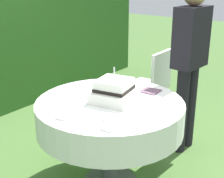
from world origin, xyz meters
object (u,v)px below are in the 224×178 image
at_px(cake_table, 110,116).
at_px(wedding_cake, 114,91).
at_px(serving_plate_left, 64,116).
at_px(garden_chair, 153,82).
at_px(napkin_stack, 151,91).
at_px(serving_plate_near, 110,118).
at_px(serving_plate_far, 110,127).
at_px(standing_person, 190,58).

relative_size(cake_table, wedding_cake, 3.20).
height_order(serving_plate_left, garden_chair, garden_chair).
distance_m(napkin_stack, garden_chair, 0.89).
bearing_deg(wedding_cake, garden_chair, 14.68).
xyz_separation_m(cake_table, serving_plate_near, (-0.25, -0.20, 0.13)).
xyz_separation_m(serving_plate_far, garden_chair, (1.50, 0.56, -0.20)).
bearing_deg(serving_plate_near, standing_person, -1.71).
bearing_deg(serving_plate_left, cake_table, -10.58).
xyz_separation_m(wedding_cake, serving_plate_left, (-0.44, 0.09, -0.07)).
xyz_separation_m(serving_plate_near, serving_plate_far, (-0.11, -0.09, 0.00)).
bearing_deg(cake_table, napkin_stack, -20.15).
xyz_separation_m(serving_plate_far, serving_plate_left, (-0.05, 0.36, 0.00)).
height_order(garden_chair, standing_person, standing_person).
relative_size(cake_table, serving_plate_left, 8.77).
xyz_separation_m(serving_plate_far, standing_person, (1.28, 0.05, 0.18)).
bearing_deg(wedding_cake, napkin_stack, -19.22).
distance_m(cake_table, standing_person, 0.99).
relative_size(wedding_cake, napkin_stack, 2.51).
xyz_separation_m(napkin_stack, standing_person, (0.54, -0.09, 0.19)).
height_order(serving_plate_far, garden_chair, garden_chair).
height_order(serving_plate_left, standing_person, standing_person).
bearing_deg(wedding_cake, serving_plate_near, -147.55).
distance_m(serving_plate_near, standing_person, 1.18).
bearing_deg(serving_plate_far, napkin_stack, 10.86).
distance_m(wedding_cake, napkin_stack, 0.38).
xyz_separation_m(cake_table, serving_plate_far, (-0.36, -0.28, 0.13)).
distance_m(serving_plate_far, standing_person, 1.29).
height_order(serving_plate_left, napkin_stack, serving_plate_left).
distance_m(serving_plate_near, serving_plate_left, 0.32).
relative_size(serving_plate_left, garden_chair, 0.15).
relative_size(cake_table, garden_chair, 1.30).
distance_m(cake_table, wedding_cake, 0.20).
xyz_separation_m(wedding_cake, serving_plate_far, (-0.39, -0.26, -0.07)).
distance_m(serving_plate_near, garden_chair, 1.48).
distance_m(serving_plate_far, serving_plate_left, 0.36).
distance_m(serving_plate_left, garden_chair, 1.58).
bearing_deg(serving_plate_far, standing_person, 2.27).
bearing_deg(serving_plate_near, cake_table, 37.89).
relative_size(serving_plate_far, garden_chair, 0.14).
bearing_deg(cake_table, serving_plate_left, 169.42).
bearing_deg(serving_plate_far, wedding_cake, 33.87).
height_order(cake_table, napkin_stack, napkin_stack).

